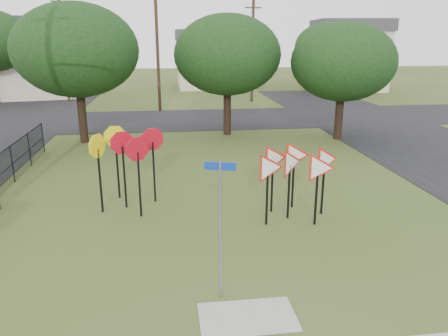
% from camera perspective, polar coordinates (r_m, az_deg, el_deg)
% --- Properties ---
extents(ground, '(140.00, 140.00, 0.00)m').
position_cam_1_polar(ground, '(11.55, 0.88, -12.02)').
color(ground, '#36481B').
extents(street_right, '(8.00, 50.00, 0.02)m').
position_cam_1_polar(street_right, '(24.76, 25.77, 2.20)').
color(street_right, black).
rests_on(street_right, ground).
extents(street_far, '(60.00, 8.00, 0.02)m').
position_cam_1_polar(street_far, '(30.55, -4.63, 6.35)').
color(street_far, black).
rests_on(street_far, ground).
extents(curb_pad, '(2.00, 1.20, 0.02)m').
position_cam_1_polar(curb_pad, '(9.54, 3.10, -18.88)').
color(curb_pad, gray).
rests_on(curb_pad, ground).
extents(street_name_sign, '(0.63, 0.19, 3.13)m').
position_cam_1_polar(street_name_sign, '(9.30, -0.49, -7.22)').
color(street_name_sign, gray).
rests_on(street_name_sign, ground).
extents(stop_sign_cluster, '(2.32, 2.09, 2.65)m').
position_cam_1_polar(stop_sign_cluster, '(14.69, -12.73, 2.15)').
color(stop_sign_cluster, black).
rests_on(stop_sign_cluster, ground).
extents(yield_sign_cluster, '(2.96, 1.64, 2.34)m').
position_cam_1_polar(yield_sign_cluster, '(13.76, 9.20, 0.38)').
color(yield_sign_cluster, black).
rests_on(yield_sign_cluster, ground).
extents(far_pole_a, '(1.40, 0.24, 9.00)m').
position_cam_1_polar(far_pole_a, '(34.01, -8.68, 15.08)').
color(far_pole_a, '#3E2C1C').
rests_on(far_pole_a, ground).
extents(far_pole_b, '(1.40, 0.24, 8.50)m').
position_cam_1_polar(far_pole_b, '(38.75, 3.75, 15.06)').
color(far_pole_b, '#3E2C1C').
rests_on(far_pole_b, ground).
extents(far_pole_c, '(1.40, 0.24, 9.00)m').
position_cam_1_polar(far_pole_c, '(40.90, -20.21, 14.55)').
color(far_pole_c, '#3E2C1C').
rests_on(far_pole_c, ground).
extents(fence_run, '(0.05, 11.55, 1.50)m').
position_cam_1_polar(fence_run, '(18.01, -27.02, -0.45)').
color(fence_run, black).
rests_on(fence_run, ground).
extents(house_left, '(10.58, 8.88, 7.20)m').
position_cam_1_polar(house_left, '(45.78, -24.04, 13.09)').
color(house_left, beige).
rests_on(house_left, ground).
extents(house_mid, '(8.40, 8.40, 6.20)m').
position_cam_1_polar(house_mid, '(50.36, -1.30, 14.15)').
color(house_mid, beige).
rests_on(house_mid, ground).
extents(house_right, '(8.30, 8.30, 7.20)m').
position_cam_1_polar(house_right, '(50.00, 15.92, 14.09)').
color(house_right, beige).
rests_on(house_right, ground).
extents(tree_near_left, '(6.40, 6.40, 7.27)m').
position_cam_1_polar(tree_near_left, '(24.43, -18.76, 14.35)').
color(tree_near_left, black).
rests_on(tree_near_left, ground).
extents(tree_near_mid, '(6.00, 6.00, 6.80)m').
position_cam_1_polar(tree_near_mid, '(25.26, 0.44, 14.55)').
color(tree_near_mid, black).
rests_on(tree_near_mid, ground).
extents(tree_near_right, '(5.60, 5.60, 6.33)m').
position_cam_1_polar(tree_near_right, '(24.92, 15.30, 13.21)').
color(tree_near_right, black).
rests_on(tree_near_right, ground).
extents(tree_far_right, '(6.00, 6.00, 6.80)m').
position_cam_1_polar(tree_far_right, '(44.78, 13.18, 15.17)').
color(tree_far_right, black).
rests_on(tree_far_right, ground).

